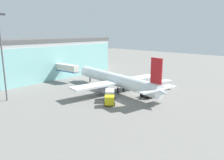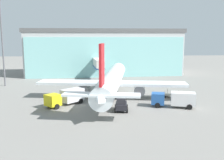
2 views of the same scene
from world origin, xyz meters
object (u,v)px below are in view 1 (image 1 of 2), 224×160
(catering_truck, at_px, (110,96))
(fuel_truck, at_px, (161,85))
(baggage_cart, at_px, (144,83))
(safety_cone_wingtip, at_px, (141,81))
(jet_bridge, at_px, (65,68))
(apron_light_mast, at_px, (2,51))
(safety_cone_nose, at_px, (144,95))
(airplane, at_px, (116,80))
(pushback_tug, at_px, (147,94))

(catering_truck, xyz_separation_m, fuel_truck, (18.65, -2.90, 0.00))
(baggage_cart, xyz_separation_m, safety_cone_wingtip, (3.09, 3.80, -0.23))
(jet_bridge, relative_size, apron_light_mast, 0.54)
(fuel_truck, bearing_deg, baggage_cart, -87.31)
(baggage_cart, distance_m, safety_cone_nose, 12.38)
(airplane, relative_size, fuel_truck, 4.93)
(airplane, distance_m, fuel_truck, 13.36)
(airplane, xyz_separation_m, fuel_truck, (10.16, -8.48, -1.83))
(safety_cone_wingtip, bearing_deg, pushback_tug, -138.47)
(safety_cone_wingtip, bearing_deg, jet_bridge, 131.22)
(catering_truck, xyz_separation_m, safety_cone_nose, (10.13, -3.05, -1.19))
(jet_bridge, distance_m, safety_cone_nose, 31.05)
(pushback_tug, bearing_deg, fuel_truck, -73.39)
(pushback_tug, bearing_deg, safety_cone_nose, -22.83)
(safety_cone_nose, height_order, safety_cone_wingtip, same)
(catering_truck, xyz_separation_m, safety_cone_wingtip, (23.34, 7.88, -1.19))
(jet_bridge, bearing_deg, catering_truck, 161.64)
(fuel_truck, height_order, baggage_cart, fuel_truck)
(jet_bridge, height_order, airplane, airplane)
(jet_bridge, xyz_separation_m, baggage_cart, (14.07, -23.38, -3.98))
(jet_bridge, relative_size, fuel_truck, 1.48)
(jet_bridge, height_order, apron_light_mast, apron_light_mast)
(pushback_tug, xyz_separation_m, safety_cone_nose, (0.86, 1.53, -0.70))
(apron_light_mast, distance_m, safety_cone_nose, 37.12)
(fuel_truck, height_order, pushback_tug, fuel_truck)
(catering_truck, distance_m, fuel_truck, 18.88)
(airplane, xyz_separation_m, baggage_cart, (11.77, -1.50, -2.79))
(catering_truck, bearing_deg, jet_bridge, -145.98)
(apron_light_mast, height_order, catering_truck, apron_light_mast)
(jet_bridge, bearing_deg, airplane, -179.66)
(jet_bridge, distance_m, fuel_truck, 32.96)
(airplane, bearing_deg, safety_cone_wingtip, -71.55)
(fuel_truck, relative_size, pushback_tug, 2.25)
(jet_bridge, height_order, safety_cone_wingtip, jet_bridge)
(safety_cone_wingtip, bearing_deg, baggage_cart, -129.10)
(safety_cone_nose, bearing_deg, apron_light_mast, 140.24)
(jet_bridge, relative_size, airplane, 0.30)
(apron_light_mast, distance_m, pushback_tug, 37.25)
(airplane, distance_m, baggage_cart, 12.18)
(apron_light_mast, distance_m, safety_cone_wingtip, 43.52)
(apron_light_mast, height_order, fuel_truck, apron_light_mast)
(safety_cone_nose, bearing_deg, airplane, 100.79)
(baggage_cart, distance_m, safety_cone_wingtip, 4.90)
(catering_truck, height_order, baggage_cart, catering_truck)
(baggage_cart, relative_size, safety_cone_wingtip, 5.84)
(safety_cone_nose, bearing_deg, pushback_tug, -119.33)
(jet_bridge, bearing_deg, fuel_truck, -163.34)
(apron_light_mast, distance_m, fuel_truck, 43.33)
(airplane, relative_size, safety_cone_nose, 68.27)
(airplane, xyz_separation_m, safety_cone_nose, (1.64, -8.63, -3.02))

